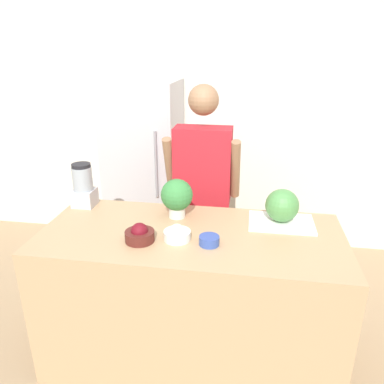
% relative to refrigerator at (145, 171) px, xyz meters
% --- Properties ---
extents(wall_back, '(8.00, 0.06, 2.60)m').
position_rel_refrigerator_xyz_m(wall_back, '(0.68, 0.37, 0.44)').
color(wall_back, silver).
rests_on(wall_back, ground_plane).
extents(counter_island, '(1.85, 0.83, 0.94)m').
position_rel_refrigerator_xyz_m(counter_island, '(0.68, -1.37, -0.39)').
color(counter_island, tan).
rests_on(counter_island, ground_plane).
extents(refrigerator, '(0.67, 0.67, 1.71)m').
position_rel_refrigerator_xyz_m(refrigerator, '(0.00, 0.00, 0.00)').
color(refrigerator, '#B7B7BC').
rests_on(refrigerator, ground_plane).
extents(person, '(0.58, 0.27, 1.75)m').
position_rel_refrigerator_xyz_m(person, '(0.65, -0.63, 0.04)').
color(person, gray).
rests_on(person, ground_plane).
extents(cutting_board, '(0.41, 0.29, 0.01)m').
position_rel_refrigerator_xyz_m(cutting_board, '(1.23, -1.16, 0.09)').
color(cutting_board, white).
rests_on(cutting_board, counter_island).
extents(watermelon, '(0.21, 0.21, 0.21)m').
position_rel_refrigerator_xyz_m(watermelon, '(1.23, -1.15, 0.20)').
color(watermelon, '#4C8C47').
rests_on(watermelon, cutting_board).
extents(bowl_cherries, '(0.17, 0.17, 0.11)m').
position_rel_refrigerator_xyz_m(bowl_cherries, '(0.40, -1.52, 0.12)').
color(bowl_cherries, '#511E19').
rests_on(bowl_cherries, counter_island).
extents(bowl_cream, '(0.16, 0.16, 0.10)m').
position_rel_refrigerator_xyz_m(bowl_cream, '(0.62, -1.47, 0.12)').
color(bowl_cream, white).
rests_on(bowl_cream, counter_island).
extents(bowl_small_blue, '(0.12, 0.12, 0.05)m').
position_rel_refrigerator_xyz_m(bowl_small_blue, '(0.81, -1.50, 0.11)').
color(bowl_small_blue, '#334C9E').
rests_on(bowl_small_blue, counter_island).
extents(blender, '(0.15, 0.15, 0.31)m').
position_rel_refrigerator_xyz_m(blender, '(-0.13, -1.08, 0.23)').
color(blender, '#B7B7BC').
rests_on(blender, counter_island).
extents(potted_plant, '(0.21, 0.21, 0.26)m').
position_rel_refrigerator_xyz_m(potted_plant, '(0.55, -1.16, 0.23)').
color(potted_plant, beige).
rests_on(potted_plant, counter_island).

